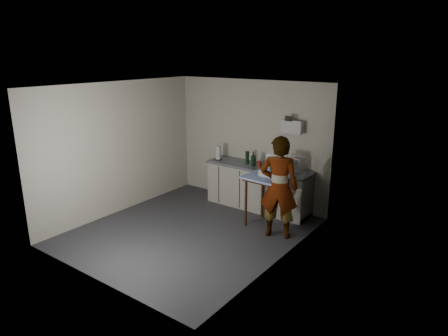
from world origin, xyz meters
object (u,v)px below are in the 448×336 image
Objects in this scene: soda_can at (260,164)px; bakery_box at (269,171)px; paper_towel at (218,153)px; side_table at (267,182)px; dark_bottle at (247,158)px; dish_rack at (292,168)px; standing_man at (279,187)px; soap_bottle at (253,159)px; kitchen_counter at (258,188)px.

bakery_box reaches higher than soda_can.
side_table is at bearing -19.73° from paper_towel.
dish_rack reaches higher than dark_bottle.
bakery_box is at bearing -104.54° from dish_rack.
paper_towel is 1.61m from bakery_box.
standing_man is 4.88× the size of bakery_box.
soap_bottle is at bearing 143.32° from bakery_box.
side_table is 2.61× the size of bakery_box.
standing_man is at bearing -36.39° from dark_bottle.
dark_bottle reaches higher than side_table.
bakery_box is (1.53, -0.51, -0.00)m from paper_towel.
dish_rack is at bearing 77.83° from bakery_box.
dark_bottle is at bearing -55.53° from standing_man.
kitchen_counter is at bearing 26.02° from soap_bottle.
dark_bottle is 0.92× the size of paper_towel.
dish_rack reaches higher than soap_bottle.
soda_can is at bearing 135.48° from bakery_box.
standing_man reaches higher than bakery_box.
soap_bottle reaches higher than kitchen_counter.
standing_man is 0.54m from bakery_box.
dark_bottle is at bearing 177.78° from soda_can.
paper_towel is at bearing -177.01° from soda_can.
paper_towel reaches higher than kitchen_counter.
bakery_box reaches higher than paper_towel.
side_table is at bearing -36.31° from dark_bottle.
side_table reaches higher than kitchen_counter.
dish_rack reaches higher than paper_towel.
soda_can is at bearing -37.93° from kitchen_counter.
kitchen_counter is at bearing 2.81° from dark_bottle.
paper_towel is at bearing -175.86° from dish_rack.
paper_towel is at bearing -178.21° from soap_bottle.
bakery_box is (0.83, -0.58, 0.00)m from dark_bottle.
dish_rack is (0.17, 0.67, 0.14)m from side_table.
dark_bottle is at bearing 147.75° from bakery_box.
side_table is 0.21m from bakery_box.
dish_rack reaches higher than kitchen_counter.
soda_can is at bearing 134.13° from side_table.
dish_rack is 1.15× the size of bakery_box.
kitchen_counter is 0.64m from soap_bottle.
standing_man is 1.29m from soda_can.
bakery_box is at bearing -34.62° from dark_bottle.
bakery_box is (-0.16, -0.63, 0.07)m from dish_rack.
kitchen_counter is at bearing 4.58° from paper_towel.
dish_rack is at bearing -95.46° from standing_man.
bakery_box is (0.00, 0.04, 0.21)m from side_table.
side_table is 2.27× the size of dish_rack.
dish_rack reaches higher than soda_can.
side_table is at bearing -40.94° from soap_bottle.
bakery_box is (-0.40, 0.33, 0.14)m from standing_man.
kitchen_counter is 1.02m from bakery_box.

